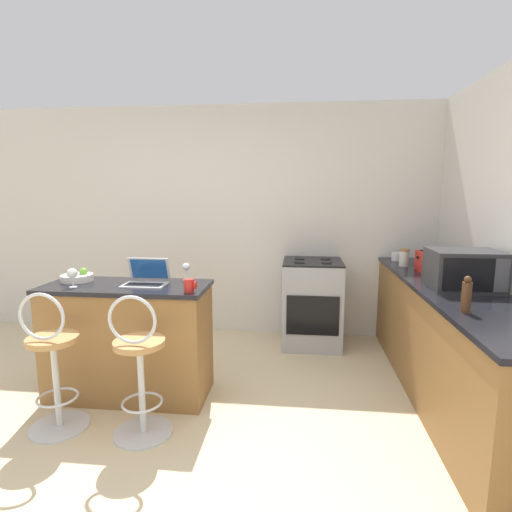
# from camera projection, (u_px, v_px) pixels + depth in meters

# --- Properties ---
(ground_plane) EXTENTS (20.00, 20.00, 0.00)m
(ground_plane) POSITION_uv_depth(u_px,v_px,m) (151.00, 448.00, 2.60)
(ground_plane) COLOR beige
(wall_back) EXTENTS (12.00, 0.06, 2.60)m
(wall_back) POSITION_uv_depth(u_px,v_px,m) (218.00, 222.00, 4.62)
(wall_back) COLOR silver
(wall_back) RESTS_ON ground_plane
(breakfast_bar) EXTENTS (1.30, 0.55, 0.92)m
(breakfast_bar) POSITION_uv_depth(u_px,v_px,m) (129.00, 340.00, 3.22)
(breakfast_bar) COLOR olive
(breakfast_bar) RESTS_ON ground_plane
(counter_right) EXTENTS (0.64, 2.78, 0.92)m
(counter_right) POSITION_uv_depth(u_px,v_px,m) (451.00, 343.00, 3.15)
(counter_right) COLOR olive
(counter_right) RESTS_ON ground_plane
(bar_stool_near) EXTENTS (0.40, 0.40, 1.01)m
(bar_stool_near) POSITION_uv_depth(u_px,v_px,m) (53.00, 366.00, 2.73)
(bar_stool_near) COLOR silver
(bar_stool_near) RESTS_ON ground_plane
(bar_stool_far) EXTENTS (0.40, 0.40, 1.01)m
(bar_stool_far) POSITION_uv_depth(u_px,v_px,m) (140.00, 370.00, 2.66)
(bar_stool_far) COLOR silver
(bar_stool_far) RESTS_ON ground_plane
(laptop) EXTENTS (0.33, 0.25, 0.21)m
(laptop) POSITION_uv_depth(u_px,v_px,m) (147.00, 278.00, 3.15)
(laptop) COLOR #B7BABF
(laptop) RESTS_ON breakfast_bar
(microwave) EXTENTS (0.49, 0.40, 0.30)m
(microwave) POSITION_uv_depth(u_px,v_px,m) (464.00, 270.00, 2.98)
(microwave) COLOR #2D2D30
(microwave) RESTS_ON counter_right
(toaster) EXTENTS (0.18, 0.24, 0.19)m
(toaster) POSITION_uv_depth(u_px,v_px,m) (428.00, 261.00, 3.65)
(toaster) COLOR red
(toaster) RESTS_ON counter_right
(stove_range) EXTENTS (0.62, 0.61, 0.93)m
(stove_range) POSITION_uv_depth(u_px,v_px,m) (312.00, 303.00, 4.30)
(stove_range) COLOR #9EA3A8
(stove_range) RESTS_ON ground_plane
(mug_white) EXTENTS (0.11, 0.09, 0.09)m
(mug_white) POSITION_uv_depth(u_px,v_px,m) (396.00, 256.00, 4.23)
(mug_white) COLOR white
(mug_white) RESTS_ON counter_right
(mug_red) EXTENTS (0.09, 0.07, 0.10)m
(mug_red) POSITION_uv_depth(u_px,v_px,m) (189.00, 286.00, 2.90)
(mug_red) COLOR red
(mug_red) RESTS_ON breakfast_bar
(storage_jar) EXTENTS (0.10, 0.10, 0.17)m
(storage_jar) POSITION_uv_depth(u_px,v_px,m) (404.00, 258.00, 3.90)
(storage_jar) COLOR silver
(storage_jar) RESTS_ON counter_right
(pepper_mill) EXTENTS (0.06, 0.06, 0.23)m
(pepper_mill) POSITION_uv_depth(u_px,v_px,m) (466.00, 295.00, 2.41)
(pepper_mill) COLOR #4C2D19
(pepper_mill) RESTS_ON counter_right
(wine_glass_tall) EXTENTS (0.08, 0.08, 0.15)m
(wine_glass_tall) POSITION_uv_depth(u_px,v_px,m) (72.00, 274.00, 3.04)
(wine_glass_tall) COLOR silver
(wine_glass_tall) RESTS_ON breakfast_bar
(fruit_bowl) EXTENTS (0.25, 0.25, 0.11)m
(fruit_bowl) POSITION_uv_depth(u_px,v_px,m) (77.00, 277.00, 3.26)
(fruit_bowl) COLOR silver
(fruit_bowl) RESTS_ON breakfast_bar
(wine_glass_short) EXTENTS (0.06, 0.06, 0.15)m
(wine_glass_short) POSITION_uv_depth(u_px,v_px,m) (186.00, 268.00, 3.28)
(wine_glass_short) COLOR silver
(wine_glass_short) RESTS_ON breakfast_bar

